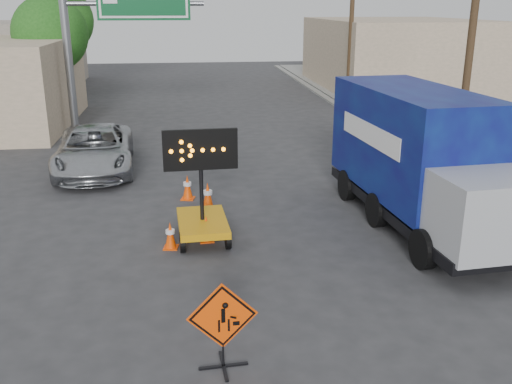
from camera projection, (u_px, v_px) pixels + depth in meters
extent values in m
plane|color=#2D2D30|center=(283.00, 342.00, 9.91)|extent=(100.00, 100.00, 0.00)
cube|color=gray|center=(387.00, 137.00, 24.88)|extent=(0.40, 60.00, 0.12)
cube|color=gray|center=(437.00, 135.00, 25.16)|extent=(4.00, 60.00, 0.15)
cube|color=#CBAF92|center=(396.00, 54.00, 39.00)|extent=(10.00, 14.00, 4.60)
cylinder|color=slate|center=(68.00, 56.00, 25.01)|extent=(0.36, 0.36, 6.80)
cylinder|color=slate|center=(134.00, 3.00, 24.68)|extent=(6.00, 0.20, 0.20)
cylinder|color=slate|center=(56.00, 24.00, 31.96)|extent=(0.44, 0.44, 9.00)
cylinder|color=#432C1C|center=(471.00, 38.00, 18.88)|extent=(0.26, 0.26, 9.00)
cylinder|color=#432C1C|center=(351.00, 24.00, 32.06)|extent=(0.26, 0.26, 9.00)
cylinder|color=#432C1C|center=(56.00, 85.00, 29.16)|extent=(0.28, 0.28, 3.25)
sphere|color=#1D4E16|center=(50.00, 34.00, 28.35)|extent=(3.71, 3.71, 3.71)
cylinder|color=#432C1C|center=(65.00, 66.00, 36.52)|extent=(0.28, 0.28, 3.58)
sphere|color=#1D4E16|center=(60.00, 20.00, 35.63)|extent=(4.10, 4.10, 4.10)
cube|color=black|center=(223.00, 366.00, 9.23)|extent=(0.81, 0.11, 0.04)
cube|color=black|center=(223.00, 366.00, 9.23)|extent=(0.11, 0.81, 0.04)
cylinder|color=black|center=(223.00, 350.00, 9.14)|extent=(0.03, 0.03, 0.63)
cube|color=#FF4705|center=(222.00, 316.00, 8.94)|extent=(1.14, 0.10, 1.14)
cube|color=black|center=(222.00, 316.00, 8.94)|extent=(1.06, 0.08, 1.06)
cube|color=#CD8B0B|center=(202.00, 223.00, 14.11)|extent=(1.28, 2.03, 0.18)
cylinder|color=black|center=(201.00, 179.00, 13.76)|extent=(0.10, 0.10, 2.17)
cube|color=black|center=(200.00, 149.00, 13.52)|extent=(1.78, 0.19, 0.99)
imported|color=#ABAEB3|center=(95.00, 150.00, 19.82)|extent=(2.95, 5.72, 1.54)
cube|color=black|center=(417.00, 206.00, 14.93)|extent=(2.77, 7.47, 0.27)
cube|color=#0D0752|center=(412.00, 140.00, 15.12)|extent=(2.73, 5.83, 2.74)
cube|color=#9EA0A5|center=(476.00, 214.00, 11.91)|extent=(2.23, 1.81, 1.65)
cube|color=#FF4705|center=(171.00, 247.00, 13.73)|extent=(0.38, 0.38, 0.03)
cone|color=#FF4705|center=(170.00, 234.00, 13.63)|extent=(0.26, 0.26, 0.64)
cylinder|color=silver|center=(170.00, 232.00, 13.60)|extent=(0.22, 0.22, 0.09)
cube|color=#FF4705|center=(207.00, 240.00, 14.14)|extent=(0.37, 0.37, 0.03)
cone|color=#FF4705|center=(206.00, 228.00, 14.03)|extent=(0.27, 0.27, 0.65)
cylinder|color=silver|center=(206.00, 225.00, 14.01)|extent=(0.22, 0.22, 0.10)
cube|color=#FF4705|center=(208.00, 209.00, 16.31)|extent=(0.53, 0.53, 0.03)
cone|color=#FF4705|center=(208.00, 195.00, 16.18)|extent=(0.32, 0.32, 0.77)
cylinder|color=silver|center=(208.00, 192.00, 16.15)|extent=(0.26, 0.26, 0.11)
cube|color=#FF4705|center=(188.00, 198.00, 17.17)|extent=(0.46, 0.46, 0.03)
cone|color=#FF4705|center=(187.00, 187.00, 17.05)|extent=(0.30, 0.30, 0.72)
cylinder|color=silver|center=(187.00, 184.00, 17.03)|extent=(0.24, 0.24, 0.11)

